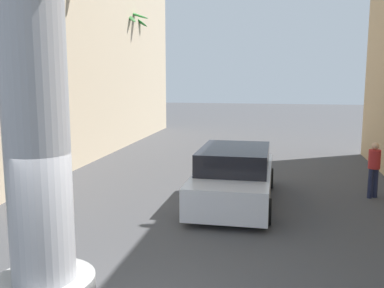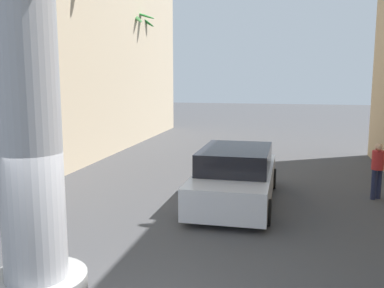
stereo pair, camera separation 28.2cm
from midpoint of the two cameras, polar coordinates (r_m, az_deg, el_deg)
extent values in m
plane|color=#424244|center=(15.44, 4.14, -4.27)|extent=(85.06, 85.06, 0.00)
cube|color=#C6B293|center=(21.82, -19.84, 14.81)|extent=(7.71, 20.67, 11.89)
cylinder|color=#9E9EA3|center=(6.20, -20.57, 16.65)|extent=(0.88, 0.88, 8.83)
cylinder|color=black|center=(14.09, 3.33, -4.22)|extent=(0.22, 0.64, 0.64)
cylinder|color=black|center=(13.91, 11.23, -4.55)|extent=(0.22, 0.64, 0.64)
cylinder|color=black|center=(10.77, 0.20, -8.37)|extent=(0.22, 0.64, 0.64)
cylinder|color=black|center=(10.54, 10.63, -8.92)|extent=(0.22, 0.64, 0.64)
cube|color=silver|center=(12.22, 6.46, -5.16)|extent=(2.06, 5.01, 0.80)
cube|color=black|center=(12.07, 6.51, -1.93)|extent=(1.89, 2.76, 0.60)
cylinder|color=brown|center=(17.30, -15.88, 9.67)|extent=(0.57, 0.53, 7.70)
cylinder|color=brown|center=(23.88, -8.20, 8.73)|extent=(0.51, 0.48, 6.95)
ellipsoid|color=#237A2D|center=(23.68, -6.56, 16.80)|extent=(1.71, 0.59, 0.63)
ellipsoid|color=#21772D|center=(24.39, -6.49, 16.33)|extent=(1.40, 1.32, 0.93)
ellipsoid|color=#1F632D|center=(24.88, -7.85, 16.20)|extent=(0.47, 1.61, 0.88)
ellipsoid|color=#2B712D|center=(24.61, -10.06, 16.21)|extent=(1.62, 0.85, 0.90)
ellipsoid|color=#1E602D|center=(24.18, -10.57, 16.45)|extent=(1.68, 0.76, 0.75)
ellipsoid|color=#276A2D|center=(23.38, -9.73, 16.71)|extent=(0.75, 1.67, 0.78)
ellipsoid|color=#2D622D|center=(23.32, -7.39, 16.64)|extent=(1.42, 1.29, 0.94)
cylinder|color=#1E233F|center=(13.54, 23.61, -4.99)|extent=(0.14, 0.14, 0.88)
cylinder|color=#1E233F|center=(13.69, 24.20, -4.89)|extent=(0.14, 0.14, 0.88)
cylinder|color=#B22626|center=(13.47, 24.10, -1.98)|extent=(0.47, 0.47, 0.55)
sphere|color=tan|center=(13.41, 24.20, -0.36)|extent=(0.22, 0.22, 0.22)
camera|label=1|loc=(0.14, -89.25, 0.12)|focal=40.00mm
camera|label=2|loc=(0.14, 90.75, -0.12)|focal=40.00mm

